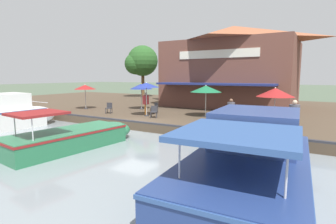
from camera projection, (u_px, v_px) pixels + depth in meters
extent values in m
plane|color=#4C5B47|center=(135.00, 132.00, 16.86)|extent=(220.00, 220.00, 0.00)
cube|color=#4C3D2D|center=(202.00, 109.00, 26.24)|extent=(22.00, 56.00, 0.60)
cube|color=#2D2D33|center=(136.00, 122.00, 16.86)|extent=(0.20, 50.40, 0.10)
cube|color=brown|center=(232.00, 74.00, 26.61)|extent=(9.20, 11.89, 6.25)
pyramid|color=#9E5638|center=(233.00, 34.00, 26.07)|extent=(9.66, 12.49, 1.65)
cube|color=navy|center=(212.00, 84.00, 22.01)|extent=(1.80, 10.11, 0.16)
cube|color=silver|center=(217.00, 54.00, 22.40)|extent=(0.08, 7.14, 0.70)
cylinder|color=#B7B7B7|center=(274.00, 107.00, 16.38)|extent=(0.06, 0.06, 2.04)
cylinder|color=#2D2D33|center=(274.00, 123.00, 16.52)|extent=(0.36, 0.36, 0.06)
cone|color=maroon|center=(275.00, 92.00, 16.25)|extent=(2.27, 2.27, 0.55)
cone|color=white|center=(275.00, 92.00, 16.25)|extent=(1.41, 1.41, 0.44)
sphere|color=white|center=(276.00, 88.00, 16.22)|extent=(0.08, 0.08, 0.08)
cylinder|color=#B7B7B7|center=(85.00, 98.00, 23.70)|extent=(0.06, 0.06, 2.04)
cylinder|color=#2D2D33|center=(86.00, 109.00, 23.83)|extent=(0.36, 0.36, 0.06)
cone|color=maroon|center=(85.00, 87.00, 23.56)|extent=(1.92, 1.92, 0.40)
cone|color=white|center=(85.00, 87.00, 23.56)|extent=(1.19, 1.19, 0.32)
sphere|color=white|center=(85.00, 85.00, 23.54)|extent=(0.08, 0.08, 0.08)
cylinder|color=#B7B7B7|center=(206.00, 102.00, 19.14)|extent=(0.06, 0.06, 2.11)
cylinder|color=#2D2D33|center=(205.00, 116.00, 19.28)|extent=(0.36, 0.36, 0.06)
cone|color=#19663D|center=(206.00, 89.00, 19.00)|extent=(2.26, 2.26, 0.47)
cone|color=silver|center=(206.00, 89.00, 19.00)|extent=(1.40, 1.40, 0.38)
sphere|color=silver|center=(206.00, 86.00, 18.97)|extent=(0.08, 0.08, 0.08)
cylinder|color=#B7B7B7|center=(146.00, 100.00, 19.45)|extent=(0.06, 0.06, 2.36)
cylinder|color=#2D2D33|center=(147.00, 115.00, 19.61)|extent=(0.36, 0.36, 0.06)
cone|color=navy|center=(146.00, 85.00, 19.30)|extent=(1.94, 1.94, 0.35)
cone|color=white|center=(146.00, 85.00, 19.30)|extent=(1.20, 1.20, 0.28)
sphere|color=white|center=(146.00, 83.00, 19.28)|extent=(0.08, 0.08, 0.08)
cylinder|color=#B7B7B7|center=(141.00, 97.00, 23.56)|extent=(0.06, 0.06, 2.12)
cylinder|color=#2D2D33|center=(142.00, 109.00, 23.70)|extent=(0.36, 0.36, 0.06)
cone|color=navy|center=(141.00, 86.00, 23.42)|extent=(2.06, 2.06, 0.47)
cone|color=yellow|center=(141.00, 86.00, 23.42)|extent=(1.28, 1.28, 0.38)
sphere|color=yellow|center=(141.00, 84.00, 23.39)|extent=(0.08, 0.08, 0.08)
cube|color=#2D2D33|center=(249.00, 116.00, 18.16)|extent=(0.05, 0.05, 0.42)
cube|color=#2D2D33|center=(243.00, 116.00, 18.23)|extent=(0.05, 0.05, 0.42)
cube|color=#2D2D33|center=(248.00, 115.00, 18.56)|extent=(0.05, 0.05, 0.42)
cube|color=#2D2D33|center=(242.00, 115.00, 18.62)|extent=(0.05, 0.05, 0.42)
cube|color=#2D2D33|center=(246.00, 113.00, 18.36)|extent=(0.57, 0.57, 0.05)
cube|color=#2D2D33|center=(246.00, 109.00, 18.53)|extent=(0.20, 0.42, 0.40)
cube|color=#2D2D33|center=(156.00, 115.00, 18.45)|extent=(0.05, 0.05, 0.42)
cube|color=#2D2D33|center=(151.00, 115.00, 18.49)|extent=(0.05, 0.05, 0.42)
cube|color=#2D2D33|center=(157.00, 115.00, 18.85)|extent=(0.05, 0.05, 0.42)
cube|color=#2D2D33|center=(151.00, 114.00, 18.88)|extent=(0.05, 0.05, 0.42)
cube|color=#2D2D33|center=(154.00, 112.00, 18.64)|extent=(0.59, 0.59, 0.05)
cube|color=#2D2D33|center=(154.00, 108.00, 18.81)|extent=(0.23, 0.41, 0.40)
cube|color=#2D2D33|center=(246.00, 118.00, 17.34)|extent=(0.05, 0.05, 0.42)
cube|color=#2D2D33|center=(242.00, 117.00, 17.68)|extent=(0.05, 0.05, 0.42)
cube|color=#2D2D33|center=(251.00, 117.00, 17.55)|extent=(0.05, 0.05, 0.42)
cube|color=#2D2D33|center=(246.00, 117.00, 17.89)|extent=(0.05, 0.05, 0.42)
cube|color=#2D2D33|center=(246.00, 114.00, 17.59)|extent=(0.60, 0.60, 0.05)
cube|color=#2D2D33|center=(248.00, 111.00, 17.66)|extent=(0.24, 0.41, 0.40)
cube|color=#2D2D33|center=(110.00, 111.00, 20.66)|extent=(0.05, 0.05, 0.42)
cube|color=#2D2D33|center=(106.00, 111.00, 20.69)|extent=(0.05, 0.05, 0.42)
cube|color=#2D2D33|center=(112.00, 111.00, 21.05)|extent=(0.05, 0.05, 0.42)
cube|color=#2D2D33|center=(107.00, 110.00, 21.09)|extent=(0.05, 0.05, 0.42)
cube|color=#2D2D33|center=(109.00, 108.00, 20.84)|extent=(0.58, 0.58, 0.05)
cube|color=#2D2D33|center=(109.00, 105.00, 21.01)|extent=(0.22, 0.42, 0.40)
cube|color=#2D2D33|center=(154.00, 111.00, 20.62)|extent=(0.05, 0.05, 0.42)
cube|color=#2D2D33|center=(151.00, 111.00, 20.94)|extent=(0.05, 0.05, 0.42)
cube|color=#2D2D33|center=(158.00, 111.00, 20.86)|extent=(0.05, 0.05, 0.42)
cube|color=#2D2D33|center=(155.00, 110.00, 21.18)|extent=(0.05, 0.05, 0.42)
cube|color=#2D2D33|center=(154.00, 108.00, 20.87)|extent=(0.58, 0.58, 0.05)
cube|color=#2D2D33|center=(156.00, 105.00, 20.96)|extent=(0.21, 0.42, 0.40)
cylinder|color=#4C4C56|center=(295.00, 126.00, 13.24)|extent=(0.13, 0.13, 0.86)
cylinder|color=#4C4C56|center=(292.00, 126.00, 13.35)|extent=(0.13, 0.13, 0.86)
cylinder|color=#4C4C56|center=(294.00, 111.00, 13.19)|extent=(0.50, 0.50, 0.68)
sphere|color=#DBB28E|center=(295.00, 102.00, 13.13)|extent=(0.23, 0.23, 0.23)
cylinder|color=orange|center=(145.00, 109.00, 20.10)|extent=(0.13, 0.13, 0.84)
cylinder|color=orange|center=(146.00, 110.00, 19.95)|extent=(0.13, 0.13, 0.84)
cylinder|color=#B23338|center=(146.00, 100.00, 19.92)|extent=(0.49, 0.49, 0.66)
sphere|color=#DBB28E|center=(146.00, 94.00, 19.86)|extent=(0.23, 0.23, 0.23)
cylinder|color=#337547|center=(230.00, 118.00, 16.02)|extent=(0.13, 0.13, 0.77)
cylinder|color=#337547|center=(231.00, 118.00, 16.16)|extent=(0.13, 0.13, 0.77)
cylinder|color=#4C4C56|center=(231.00, 107.00, 16.00)|extent=(0.45, 0.45, 0.61)
sphere|color=brown|center=(231.00, 100.00, 15.94)|extent=(0.21, 0.21, 0.21)
ellipsoid|color=silver|center=(35.00, 115.00, 19.28)|extent=(2.67, 2.85, 1.28)
cube|color=white|center=(0.00, 102.00, 17.20)|extent=(3.10, 2.45, 1.05)
cylinder|color=silver|center=(38.00, 102.00, 19.40)|extent=(0.16, 2.30, 0.04)
cube|color=#287047|center=(67.00, 140.00, 12.54)|extent=(5.85, 2.80, 0.91)
ellipsoid|color=#287047|center=(112.00, 130.00, 14.79)|extent=(2.21, 2.29, 0.91)
cube|color=maroon|center=(66.00, 132.00, 12.49)|extent=(5.92, 2.85, 0.10)
cube|color=maroon|center=(37.00, 113.00, 11.29)|extent=(2.27, 2.08, 0.10)
cylinder|color=silver|center=(32.00, 129.00, 10.41)|extent=(0.05, 0.05, 0.97)
cylinder|color=silver|center=(15.00, 125.00, 11.31)|extent=(0.05, 0.05, 0.97)
cube|color=navy|center=(248.00, 171.00, 8.22)|extent=(7.74, 3.80, 1.02)
ellipsoid|color=navy|center=(263.00, 144.00, 11.55)|extent=(2.85, 3.35, 1.02)
cube|color=#2D4C84|center=(248.00, 158.00, 8.16)|extent=(7.83, 3.84, 0.10)
cube|color=navy|center=(256.00, 128.00, 9.24)|extent=(3.17, 2.86, 1.28)
cube|color=black|center=(249.00, 132.00, 7.90)|extent=(0.20, 2.36, 0.45)
cube|color=#2D4C84|center=(237.00, 133.00, 6.43)|extent=(2.96, 3.02, 0.14)
cylinder|color=silver|center=(287.00, 173.00, 5.23)|extent=(0.05, 0.05, 1.06)
cylinder|color=silver|center=(179.00, 157.00, 6.29)|extent=(0.05, 0.05, 1.06)
cylinder|color=#473323|center=(277.00, 127.00, 12.80)|extent=(0.18, 0.18, 0.98)
cylinder|color=#2D2D33|center=(277.00, 117.00, 12.74)|extent=(0.22, 0.22, 0.04)
cylinder|color=brown|center=(143.00, 85.00, 37.03)|extent=(0.45, 0.45, 3.49)
sphere|color=#285623|center=(143.00, 61.00, 36.57)|extent=(4.24, 4.24, 4.24)
sphere|color=#285623|center=(135.00, 64.00, 36.22)|extent=(2.97, 2.97, 2.97)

